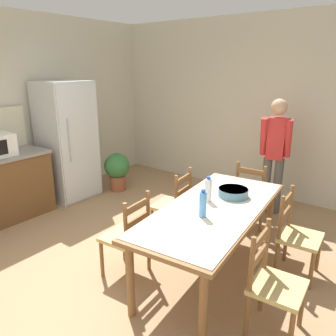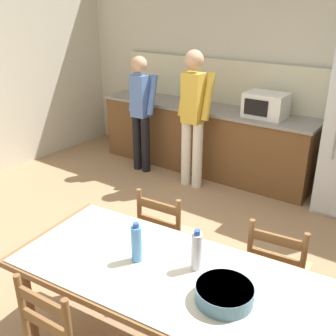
{
  "view_description": "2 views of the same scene",
  "coord_description": "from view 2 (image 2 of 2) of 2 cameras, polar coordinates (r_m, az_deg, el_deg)",
  "views": [
    {
      "loc": [
        -2.0,
        -2.24,
        2.11
      ],
      "look_at": [
        0.56,
        -0.31,
        1.11
      ],
      "focal_mm": 35.0,
      "sensor_mm": 36.0,
      "label": 1
    },
    {
      "loc": [
        1.76,
        -2.39,
        2.28
      ],
      "look_at": [
        0.05,
        0.02,
        1.01
      ],
      "focal_mm": 42.0,
      "sensor_mm": 36.0,
      "label": 2
    }
  ],
  "objects": [
    {
      "name": "ground_plane",
      "position": [
        3.74,
        -0.9,
        -14.38
      ],
      "size": [
        8.32,
        8.32,
        0.0
      ],
      "primitive_type": "plane",
      "color": "#9E7A56"
    },
    {
      "name": "wall_back",
      "position": [
        5.41,
        16.35,
        13.43
      ],
      "size": [
        6.52,
        0.12,
        2.9
      ],
      "primitive_type": "cube",
      "color": "beige",
      "rests_on": "ground"
    },
    {
      "name": "kitchen_counter",
      "position": [
        5.63,
        5.09,
        4.32
      ],
      "size": [
        3.16,
        0.66,
        0.94
      ],
      "color": "brown",
      "rests_on": "ground"
    },
    {
      "name": "counter_splashback",
      "position": [
        5.7,
        7.01,
        12.44
      ],
      "size": [
        3.12,
        0.03,
        0.6
      ],
      "primitive_type": "cube",
      "color": "beige",
      "rests_on": "kitchen_counter"
    },
    {
      "name": "microwave",
      "position": [
        5.07,
        14.02,
        8.86
      ],
      "size": [
        0.5,
        0.39,
        0.3
      ],
      "color": "white",
      "rests_on": "kitchen_counter"
    },
    {
      "name": "dining_table",
      "position": [
        2.5,
        0.66,
        -16.35
      ],
      "size": [
        2.13,
        1.08,
        0.77
      ],
      "rotation": [
        0.0,
        0.0,
        0.1
      ],
      "color": "brown",
      "rests_on": "ground"
    },
    {
      "name": "bottle_near_centre",
      "position": [
        2.49,
        -4.59,
        -10.81
      ],
      "size": [
        0.07,
        0.07,
        0.27
      ],
      "color": "#4C8ED6",
      "rests_on": "dining_table"
    },
    {
      "name": "bottle_off_centre",
      "position": [
        2.42,
        4.17,
        -11.91
      ],
      "size": [
        0.07,
        0.07,
        0.27
      ],
      "color": "silver",
      "rests_on": "dining_table"
    },
    {
      "name": "serving_bowl",
      "position": [
        2.25,
        8.19,
        -17.48
      ],
      "size": [
        0.32,
        0.32,
        0.09
      ],
      "color": "slate",
      "rests_on": "dining_table"
    },
    {
      "name": "chair_side_far_right",
      "position": [
        3.08,
        15.48,
        -14.5
      ],
      "size": [
        0.46,
        0.45,
        0.91
      ],
      "rotation": [
        0.0,
        0.0,
        3.26
      ],
      "color": "brown",
      "rests_on": "ground"
    },
    {
      "name": "chair_side_far_left",
      "position": [
        3.34,
        -0.15,
        -10.15
      ],
      "size": [
        0.45,
        0.43,
        0.91
      ],
      "rotation": [
        0.0,
        0.0,
        3.22
      ],
      "color": "brown",
      "rests_on": "ground"
    },
    {
      "name": "person_at_sink",
      "position": [
        5.47,
        -3.96,
        8.58
      ],
      "size": [
        0.41,
        0.28,
        1.61
      ],
      "rotation": [
        0.0,
        0.0,
        1.57
      ],
      "color": "black",
      "rests_on": "ground"
    },
    {
      "name": "person_at_counter",
      "position": [
        4.96,
        3.67,
        7.96
      ],
      "size": [
        0.44,
        0.3,
        1.75
      ],
      "rotation": [
        0.0,
        0.0,
        1.57
      ],
      "color": "silver",
      "rests_on": "ground"
    }
  ]
}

